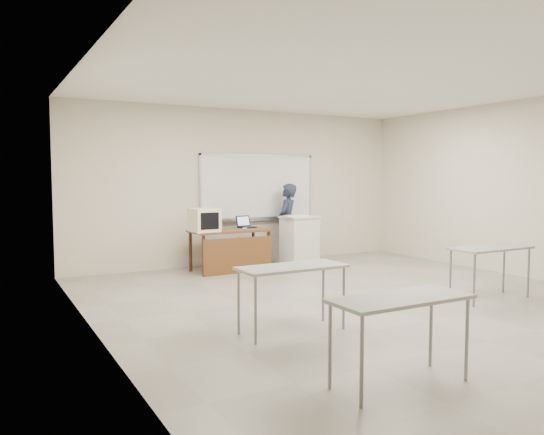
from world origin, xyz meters
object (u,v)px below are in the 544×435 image
whiteboard (258,188)px  instructor_desk (232,242)px  keyboard (296,216)px  laptop (246,225)px  crt_monitor (204,220)px  presenter (287,223)px  podium (300,240)px  mouse (245,229)px

whiteboard → instructor_desk: size_ratio=1.76×
keyboard → laptop: bearing=150.8°
crt_monitor → presenter: bearing=11.1°
podium → presenter: bearing=80.8°
whiteboard → mouse: 1.33m
whiteboard → podium: size_ratio=2.61×
crt_monitor → keyboard: crt_monitor is taller
whiteboard → keyboard: whiteboard is taller
whiteboard → podium: bearing=-56.9°
laptop → keyboard: (0.87, -0.37, 0.16)m
whiteboard → crt_monitor: whiteboard is taller
mouse → presenter: (1.23, 0.59, 0.01)m
laptop → mouse: laptop is taller
whiteboard → presenter: 0.91m
mouse → keyboard: (1.07, -0.02, 0.19)m
instructor_desk → crt_monitor: size_ratio=2.86×
instructor_desk → keyboard: bearing=-7.1°
crt_monitor → presenter: size_ratio=0.32×
crt_monitor → presenter: (1.98, 0.51, -0.17)m
laptop → keyboard: keyboard is taller
mouse → presenter: presenter is taller
podium → keyboard: (-0.15, -0.12, 0.49)m
keyboard → whiteboard: bearing=105.5°
instructor_desk → crt_monitor: bearing=179.2°
crt_monitor → keyboard: (1.82, -0.10, 0.01)m
laptop → presenter: bearing=3.2°
mouse → keyboard: keyboard is taller
whiteboard → podium: whiteboard is taller
instructor_desk → mouse: mouse is taller
laptop → presenter: 1.06m
crt_monitor → laptop: bearing=12.8°
laptop → mouse: size_ratio=3.02×
whiteboard → instructor_desk: whiteboard is taller
instructor_desk → podium: podium is taller
whiteboard → crt_monitor: bearing=-151.7°
podium → crt_monitor: (-1.97, -0.02, 0.47)m
keyboard → instructor_desk: bearing=169.1°
podium → keyboard: bearing=-149.3°
presenter → keyboard: bearing=33.5°
mouse → keyboard: 1.09m
podium → crt_monitor: 2.03m
laptop → mouse: 0.41m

